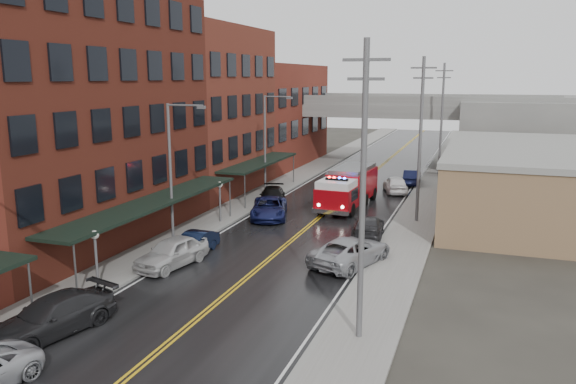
% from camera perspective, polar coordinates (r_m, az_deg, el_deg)
% --- Properties ---
extents(road, '(11.00, 160.00, 0.02)m').
position_cam_1_polar(road, '(39.34, 1.56, -3.97)').
color(road, black).
rests_on(road, ground).
extents(sidewalk_left, '(3.00, 160.00, 0.15)m').
position_cam_1_polar(sidewalk_left, '(42.04, -7.97, -2.96)').
color(sidewalk_left, slate).
rests_on(sidewalk_left, ground).
extents(sidewalk_right, '(3.00, 160.00, 0.15)m').
position_cam_1_polar(sidewalk_right, '(37.84, 12.19, -4.77)').
color(sidewalk_right, slate).
rests_on(sidewalk_right, ground).
extents(curb_left, '(0.30, 160.00, 0.15)m').
position_cam_1_polar(curb_left, '(41.33, -5.93, -3.17)').
color(curb_left, gray).
rests_on(curb_left, ground).
extents(curb_right, '(0.30, 160.00, 0.15)m').
position_cam_1_polar(curb_right, '(38.05, 9.72, -4.57)').
color(curb_right, gray).
rests_on(curb_right, ground).
extents(brick_building_b, '(9.00, 20.00, 18.00)m').
position_cam_1_polar(brick_building_b, '(38.27, -21.37, 8.47)').
color(brick_building_b, '#4E2114').
rests_on(brick_building_b, ground).
extents(brick_building_c, '(9.00, 15.00, 15.00)m').
position_cam_1_polar(brick_building_c, '(52.89, -8.81, 8.15)').
color(brick_building_c, maroon).
rests_on(brick_building_c, ground).
extents(brick_building_far, '(9.00, 20.00, 12.00)m').
position_cam_1_polar(brick_building_far, '(68.89, -1.88, 7.80)').
color(brick_building_far, maroon).
rests_on(brick_building_far, ground).
extents(tan_building, '(14.00, 22.00, 5.00)m').
position_cam_1_polar(tan_building, '(47.02, 24.47, 0.67)').
color(tan_building, '#8F6A4D').
rests_on(tan_building, ground).
extents(right_far_block, '(18.00, 30.00, 8.00)m').
position_cam_1_polar(right_far_block, '(76.67, 24.20, 5.68)').
color(right_far_block, slate).
rests_on(right_far_block, ground).
extents(awning_1, '(2.60, 18.00, 3.09)m').
position_cam_1_polar(awning_1, '(35.58, -13.52, -1.02)').
color(awning_1, black).
rests_on(awning_1, ground).
extents(awning_2, '(2.60, 13.00, 3.09)m').
position_cam_1_polar(awning_2, '(50.90, -2.85, 3.02)').
color(awning_2, black).
rests_on(awning_2, ground).
extents(globe_lamp_1, '(0.44, 0.44, 3.12)m').
position_cam_1_polar(globe_lamp_1, '(29.62, -18.99, -5.23)').
color(globe_lamp_1, '#59595B').
rests_on(globe_lamp_1, ground).
extents(globe_lamp_2, '(0.44, 0.44, 3.12)m').
position_cam_1_polar(globe_lamp_2, '(41.14, -6.94, -0.06)').
color(globe_lamp_2, '#59595B').
rests_on(globe_lamp_2, ground).
extents(street_lamp_1, '(2.64, 0.22, 9.00)m').
position_cam_1_polar(street_lamp_1, '(35.52, -11.53, 2.65)').
color(street_lamp_1, '#59595B').
rests_on(street_lamp_1, ground).
extents(street_lamp_2, '(2.64, 0.22, 9.00)m').
position_cam_1_polar(street_lamp_2, '(49.81, -2.09, 5.40)').
color(street_lamp_2, '#59595B').
rests_on(street_lamp_2, ground).
extents(utility_pole_0, '(1.80, 0.24, 12.00)m').
position_cam_1_polar(utility_pole_0, '(21.96, 7.61, 0.30)').
color(utility_pole_0, '#59595B').
rests_on(utility_pole_0, ground).
extents(utility_pole_1, '(1.80, 0.24, 12.00)m').
position_cam_1_polar(utility_pole_1, '(41.55, 13.30, 5.41)').
color(utility_pole_1, '#59595B').
rests_on(utility_pole_1, ground).
extents(utility_pole_2, '(1.80, 0.24, 12.00)m').
position_cam_1_polar(utility_pole_2, '(61.41, 15.35, 7.22)').
color(utility_pole_2, '#59595B').
rests_on(utility_pole_2, ground).
extents(overpass, '(40.00, 10.00, 7.50)m').
position_cam_1_polar(overpass, '(69.22, 9.77, 7.65)').
color(overpass, slate).
rests_on(overpass, ground).
extents(fire_truck, '(3.99, 8.98, 3.22)m').
position_cam_1_polar(fire_truck, '(46.23, 6.08, 0.54)').
color(fire_truck, maroon).
rests_on(fire_truck, ground).
extents(parked_car_left_3, '(3.54, 5.86, 1.59)m').
position_cam_1_polar(parked_car_left_3, '(25.90, -22.78, -11.52)').
color(parked_car_left_3, '#232326').
rests_on(parked_car_left_3, ground).
extents(parked_car_left_4, '(2.83, 5.19, 1.67)m').
position_cam_1_polar(parked_car_left_4, '(32.60, -11.71, -6.02)').
color(parked_car_left_4, silver).
rests_on(parked_car_left_4, ground).
extents(parked_car_left_5, '(1.57, 4.11, 1.34)m').
position_cam_1_polar(parked_car_left_5, '(34.57, -9.54, -5.20)').
color(parked_car_left_5, black).
rests_on(parked_car_left_5, ground).
extents(parked_car_left_6, '(4.14, 6.10, 1.55)m').
position_cam_1_polar(parked_car_left_6, '(42.78, -1.93, -1.63)').
color(parked_car_left_6, '#141A4D').
rests_on(parked_car_left_6, ground).
extents(parked_car_left_7, '(3.41, 5.37, 1.45)m').
position_cam_1_polar(parked_car_left_7, '(47.18, -1.63, -0.44)').
color(parked_car_left_7, black).
rests_on(parked_car_left_7, ground).
extents(parked_car_right_0, '(4.43, 6.35, 1.61)m').
position_cam_1_polar(parked_car_right_0, '(32.44, 6.39, -5.99)').
color(parked_car_right_0, '#999BA1').
rests_on(parked_car_right_0, ground).
extents(parked_car_right_1, '(2.52, 5.03, 1.40)m').
position_cam_1_polar(parked_car_right_1, '(38.30, 8.17, -3.45)').
color(parked_car_right_1, '#2A2A2D').
rests_on(parked_car_right_1, ground).
extents(parked_car_right_2, '(3.17, 5.04, 1.60)m').
position_cam_1_polar(parked_car_right_2, '(53.01, 10.85, 0.78)').
color(parked_car_right_2, silver).
rests_on(parked_car_right_2, ground).
extents(parked_car_right_3, '(1.97, 4.73, 1.52)m').
position_cam_1_polar(parked_car_right_3, '(57.30, 12.49, 1.48)').
color(parked_car_right_3, black).
rests_on(parked_car_right_3, ground).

